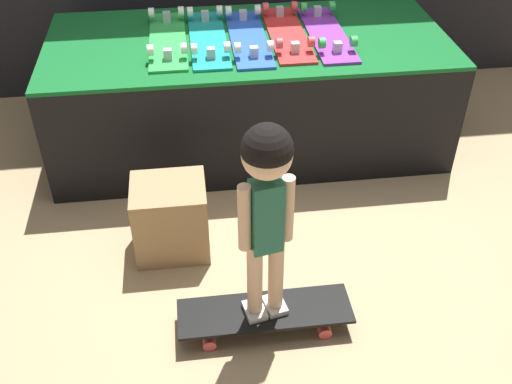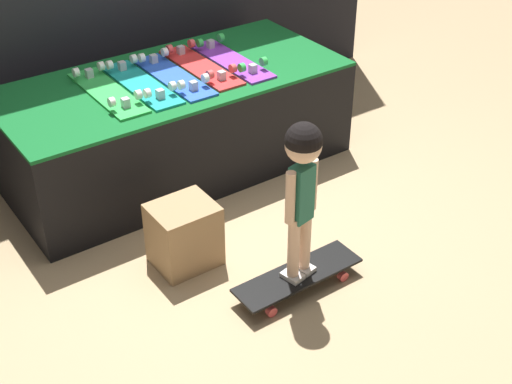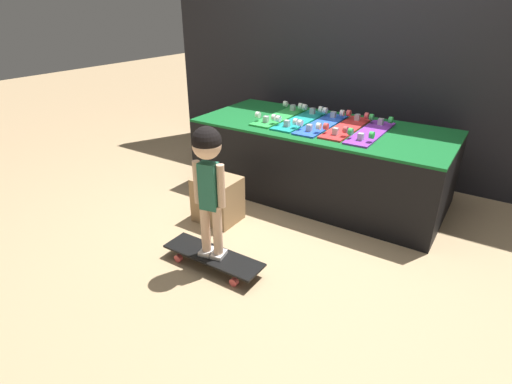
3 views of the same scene
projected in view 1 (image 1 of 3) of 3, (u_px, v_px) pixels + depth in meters
ground_plane at (264, 208)px, 2.97m from camera, size 16.00×16.00×0.00m
display_rack at (248, 91)px, 3.28m from camera, size 2.07×0.94×0.62m
skateboard_green_on_rack at (168, 38)px, 3.04m from camera, size 0.19×0.71×0.09m
skateboard_teal_on_rack at (208, 37)px, 3.05m from camera, size 0.19×0.71×0.09m
skateboard_blue_on_rack at (248, 36)px, 3.06m from camera, size 0.19×0.71×0.09m
skateboard_red_on_rack at (287, 32)px, 3.10m from camera, size 0.19×0.71×0.09m
skateboard_purple_on_rack at (327, 32)px, 3.10m from camera, size 0.19×0.71×0.09m
skateboard_on_floor at (265, 313)px, 2.34m from camera, size 0.68×0.20×0.09m
child at (266, 191)px, 1.97m from camera, size 0.20×0.17×0.84m
storage_box at (171, 218)px, 2.64m from camera, size 0.32×0.27×0.35m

